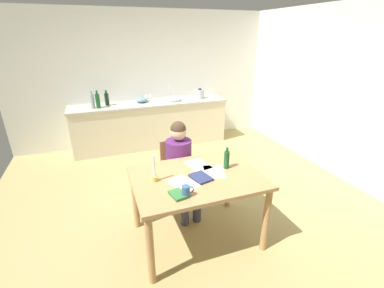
{
  "coord_description": "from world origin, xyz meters",
  "views": [
    {
      "loc": [
        -1.0,
        -2.89,
        2.16
      ],
      "look_at": [
        0.09,
        0.07,
        0.85
      ],
      "focal_mm": 24.97,
      "sensor_mm": 36.0,
      "label": 1
    }
  ],
  "objects_px": {
    "stovetop_kettle": "(200,94)",
    "book_cookery": "(178,195)",
    "mixing_bowl": "(142,100)",
    "bottle_wine_red": "(107,99)",
    "wine_bottle_on_table": "(227,159)",
    "bottle_vinegar": "(98,101)",
    "sink_unit": "(172,99)",
    "wine_glass_near_sink": "(151,95)",
    "wine_glass_by_kettle": "(146,96)",
    "dining_table": "(197,185)",
    "candlestick": "(155,174)",
    "book_magazine": "(201,177)",
    "coffee_mug": "(186,191)",
    "chair_at_table": "(177,170)",
    "bottle_oil": "(92,101)",
    "person_seated": "(181,163)"
  },
  "relations": [
    {
      "from": "bottle_vinegar",
      "to": "mixing_bowl",
      "type": "bearing_deg",
      "value": 10.17
    },
    {
      "from": "dining_table",
      "to": "mixing_bowl",
      "type": "relative_size",
      "value": 5.87
    },
    {
      "from": "candlestick",
      "to": "wine_glass_near_sink",
      "type": "distance_m",
      "value": 3.03
    },
    {
      "from": "book_magazine",
      "to": "book_cookery",
      "type": "distance_m",
      "value": 0.38
    },
    {
      "from": "dining_table",
      "to": "book_magazine",
      "type": "relative_size",
      "value": 5.96
    },
    {
      "from": "coffee_mug",
      "to": "bottle_wine_red",
      "type": "height_order",
      "value": "bottle_wine_red"
    },
    {
      "from": "person_seated",
      "to": "book_magazine",
      "type": "bearing_deg",
      "value": -88.74
    },
    {
      "from": "wine_bottle_on_table",
      "to": "mixing_bowl",
      "type": "relative_size",
      "value": 1.07
    },
    {
      "from": "wine_glass_near_sink",
      "to": "book_magazine",
      "type": "bearing_deg",
      "value": -92.9
    },
    {
      "from": "mixing_bowl",
      "to": "wine_bottle_on_table",
      "type": "bearing_deg",
      "value": -82.01
    },
    {
      "from": "stovetop_kettle",
      "to": "book_cookery",
      "type": "bearing_deg",
      "value": -114.93
    },
    {
      "from": "person_seated",
      "to": "stovetop_kettle",
      "type": "distance_m",
      "value": 2.6
    },
    {
      "from": "book_magazine",
      "to": "wine_glass_by_kettle",
      "type": "distance_m",
      "value": 3.09
    },
    {
      "from": "book_cookery",
      "to": "bottle_oil",
      "type": "height_order",
      "value": "bottle_oil"
    },
    {
      "from": "mixing_bowl",
      "to": "bottle_wine_red",
      "type": "bearing_deg",
      "value": -178.86
    },
    {
      "from": "candlestick",
      "to": "bottle_wine_red",
      "type": "xyz_separation_m",
      "value": [
        -0.25,
        2.86,
        0.15
      ]
    },
    {
      "from": "book_magazine",
      "to": "stovetop_kettle",
      "type": "relative_size",
      "value": 1.01
    },
    {
      "from": "bottle_wine_red",
      "to": "stovetop_kettle",
      "type": "relative_size",
      "value": 1.29
    },
    {
      "from": "chair_at_table",
      "to": "bottle_oil",
      "type": "distance_m",
      "value": 2.34
    },
    {
      "from": "book_cookery",
      "to": "bottle_vinegar",
      "type": "bearing_deg",
      "value": 88.82
    },
    {
      "from": "bottle_wine_red",
      "to": "book_magazine",
      "type": "bearing_deg",
      "value": -76.68
    },
    {
      "from": "sink_unit",
      "to": "wine_glass_by_kettle",
      "type": "relative_size",
      "value": 2.34
    },
    {
      "from": "wine_glass_by_kettle",
      "to": "person_seated",
      "type": "bearing_deg",
      "value": -91.7
    },
    {
      "from": "book_cookery",
      "to": "wine_glass_by_kettle",
      "type": "relative_size",
      "value": 1.14
    },
    {
      "from": "dining_table",
      "to": "mixing_bowl",
      "type": "distance_m",
      "value": 2.94
    },
    {
      "from": "bottle_oil",
      "to": "person_seated",
      "type": "bearing_deg",
      "value": -66.94
    },
    {
      "from": "wine_bottle_on_table",
      "to": "bottle_vinegar",
      "type": "distance_m",
      "value": 2.99
    },
    {
      "from": "book_magazine",
      "to": "wine_glass_near_sink",
      "type": "distance_m",
      "value": 3.09
    },
    {
      "from": "book_cookery",
      "to": "wine_bottle_on_table",
      "type": "relative_size",
      "value": 0.73
    },
    {
      "from": "bottle_wine_red",
      "to": "wine_glass_near_sink",
      "type": "distance_m",
      "value": 0.87
    },
    {
      "from": "person_seated",
      "to": "wine_glass_by_kettle",
      "type": "height_order",
      "value": "person_seated"
    },
    {
      "from": "book_cookery",
      "to": "wine_bottle_on_table",
      "type": "xyz_separation_m",
      "value": [
        0.66,
        0.34,
        0.09
      ]
    },
    {
      "from": "chair_at_table",
      "to": "coffee_mug",
      "type": "xyz_separation_m",
      "value": [
        -0.22,
        -1.03,
        0.34
      ]
    },
    {
      "from": "book_cookery",
      "to": "wine_glass_by_kettle",
      "type": "height_order",
      "value": "wine_glass_by_kettle"
    },
    {
      "from": "wine_bottle_on_table",
      "to": "sink_unit",
      "type": "relative_size",
      "value": 0.67
    },
    {
      "from": "chair_at_table",
      "to": "wine_glass_near_sink",
      "type": "xyz_separation_m",
      "value": [
        0.18,
        2.3,
        0.51
      ]
    },
    {
      "from": "dining_table",
      "to": "coffee_mug",
      "type": "distance_m",
      "value": 0.42
    },
    {
      "from": "wine_bottle_on_table",
      "to": "candlestick",
      "type": "bearing_deg",
      "value": -179.6
    },
    {
      "from": "wine_glass_by_kettle",
      "to": "bottle_wine_red",
      "type": "bearing_deg",
      "value": -172.1
    },
    {
      "from": "book_magazine",
      "to": "wine_bottle_on_table",
      "type": "height_order",
      "value": "wine_bottle_on_table"
    },
    {
      "from": "coffee_mug",
      "to": "wine_glass_near_sink",
      "type": "xyz_separation_m",
      "value": [
        0.4,
        3.34,
        0.16
      ]
    },
    {
      "from": "chair_at_table",
      "to": "coffee_mug",
      "type": "bearing_deg",
      "value": -102.12
    },
    {
      "from": "dining_table",
      "to": "person_seated",
      "type": "bearing_deg",
      "value": 89.61
    },
    {
      "from": "mixing_bowl",
      "to": "wine_glass_by_kettle",
      "type": "bearing_deg",
      "value": 39.21
    },
    {
      "from": "candlestick",
      "to": "wine_bottle_on_table",
      "type": "height_order",
      "value": "candlestick"
    },
    {
      "from": "book_magazine",
      "to": "book_cookery",
      "type": "bearing_deg",
      "value": -158.94
    },
    {
      "from": "sink_unit",
      "to": "bottle_wine_red",
      "type": "relative_size",
      "value": 1.27
    },
    {
      "from": "sink_unit",
      "to": "bottle_oil",
      "type": "bearing_deg",
      "value": -176.87
    },
    {
      "from": "candlestick",
      "to": "book_magazine",
      "type": "bearing_deg",
      "value": -14.09
    },
    {
      "from": "coffee_mug",
      "to": "candlestick",
      "type": "relative_size",
      "value": 0.41
    }
  ]
}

